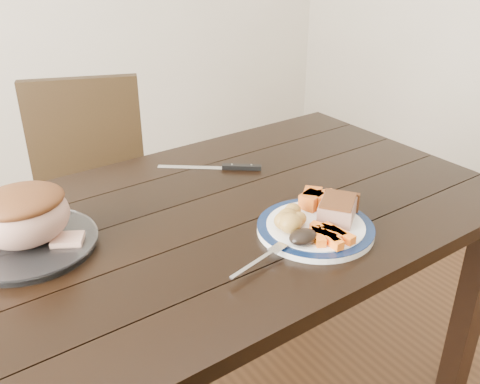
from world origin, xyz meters
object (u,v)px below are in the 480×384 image
roast_joint (24,217)px  carving_knife (229,167)px  serving_platter (30,245)px  fork (263,258)px  dinner_plate (315,229)px  pork_slice (337,210)px  dining_table (211,244)px  chair_far (91,193)px

roast_joint → carving_knife: size_ratio=0.77×
serving_platter → fork: (0.41, -0.36, 0.01)m
dinner_plate → pork_slice: size_ratio=2.74×
serving_platter → dining_table: bearing=-11.7°
pork_slice → roast_joint: size_ratio=0.51×
pork_slice → roast_joint: bearing=155.0°
pork_slice → fork: pork_slice is taller
chair_far → serving_platter: size_ratio=3.05×
pork_slice → roast_joint: 0.74m
dining_table → pork_slice: bearing=-43.5°
serving_platter → carving_knife: (0.63, 0.12, -0.00)m
dining_table → fork: size_ratio=9.27×
serving_platter → fork: fork is taller
carving_knife → roast_joint: bearing=-132.0°
chair_far → serving_platter: 0.76m
chair_far → carving_knife: 0.64m
dinner_plate → fork: 0.20m
dining_table → carving_knife: (0.19, 0.21, 0.10)m
serving_platter → pork_slice: size_ratio=2.92×
chair_far → roast_joint: (-0.34, -0.64, 0.31)m
pork_slice → fork: bearing=-170.5°
fork → roast_joint: bearing=124.8°
chair_far → pork_slice: chair_far is taller
serving_platter → dinner_plate: bearing=-26.9°
fork → carving_knife: 0.52m
pork_slice → dining_table: bearing=136.5°
serving_platter → fork: bearing=-40.8°
chair_far → fork: bearing=114.8°
roast_joint → dinner_plate: bearing=-26.9°
chair_far → dinner_plate: (0.26, -0.95, 0.23)m
dinner_plate → roast_joint: size_ratio=1.39×
dinner_plate → fork: bearing=-165.9°
dining_table → chair_far: size_ratio=1.76×
dining_table → dinner_plate: size_ratio=5.71×
dining_table → carving_knife: bearing=47.9°
serving_platter → roast_joint: (0.00, 0.00, 0.08)m
dining_table → serving_platter: serving_platter is taller
chair_far → dinner_plate: size_ratio=3.25×
chair_far → pork_slice: size_ratio=8.90×
roast_joint → serving_platter: bearing=0.0°
dinner_plate → dining_table: bearing=128.2°
chair_far → pork_slice: bearing=129.7°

